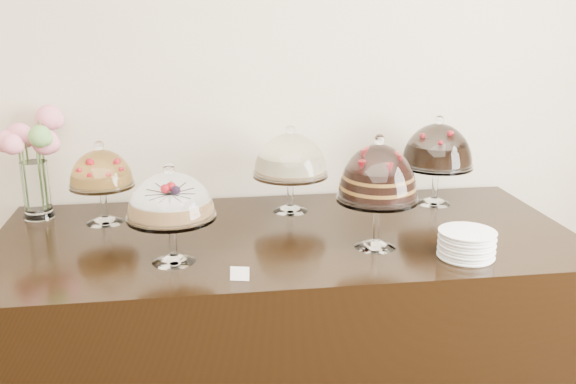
{
  "coord_description": "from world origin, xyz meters",
  "views": [
    {
      "loc": [
        -0.01,
        0.16,
        1.75
      ],
      "look_at": [
        0.32,
        2.4,
        1.08
      ],
      "focal_mm": 40.0,
      "sensor_mm": 36.0,
      "label": 1
    }
  ],
  "objects": [
    {
      "name": "wall_back",
      "position": [
        0.0,
        3.0,
        1.5
      ],
      "size": [
        5.0,
        0.04,
        3.0
      ],
      "primitive_type": "cube",
      "color": "beige",
      "rests_on": "ground"
    },
    {
      "name": "display_counter",
      "position": [
        0.32,
        2.45,
        0.45
      ],
      "size": [
        2.2,
        1.0,
        0.9
      ],
      "primitive_type": "cube",
      "color": "black",
      "rests_on": "ground"
    },
    {
      "name": "cake_stand_sugar_sponge",
      "position": [
        -0.1,
        2.23,
        1.12
      ],
      "size": [
        0.3,
        0.3,
        0.35
      ],
      "color": "white",
      "rests_on": "display_counter"
    },
    {
      "name": "cake_stand_choco_layer",
      "position": [
        0.62,
        2.26,
        1.16
      ],
      "size": [
        0.29,
        0.29,
        0.42
      ],
      "color": "white",
      "rests_on": "display_counter"
    },
    {
      "name": "cake_stand_cheesecake",
      "position": [
        0.37,
        2.72,
        1.13
      ],
      "size": [
        0.32,
        0.32,
        0.37
      ],
      "color": "white",
      "rests_on": "display_counter"
    },
    {
      "name": "cake_stand_dark_choco",
      "position": [
        1.02,
        2.74,
        1.14
      ],
      "size": [
        0.31,
        0.31,
        0.39
      ],
      "color": "white",
      "rests_on": "display_counter"
    },
    {
      "name": "cake_stand_fruit_tart",
      "position": [
        -0.39,
        2.68,
        1.11
      ],
      "size": [
        0.25,
        0.25,
        0.33
      ],
      "color": "white",
      "rests_on": "display_counter"
    },
    {
      "name": "flower_vase",
      "position": [
        -0.66,
        2.81,
        1.16
      ],
      "size": [
        0.25,
        0.29,
        0.44
      ],
      "color": "white",
      "rests_on": "display_counter"
    },
    {
      "name": "plate_stack",
      "position": [
        0.9,
        2.12,
        0.95
      ],
      "size": [
        0.19,
        0.19,
        0.09
      ],
      "color": "white",
      "rests_on": "display_counter"
    },
    {
      "name": "price_card_left",
      "position": [
        0.11,
        2.04,
        0.92
      ],
      "size": [
        0.06,
        0.03,
        0.04
      ],
      "primitive_type": "cube",
      "rotation": [
        -0.21,
        0.0,
        -0.23
      ],
      "color": "white",
      "rests_on": "display_counter"
    }
  ]
}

